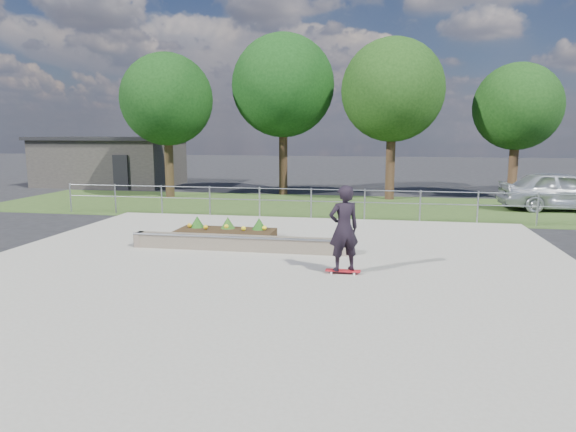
{
  "coord_description": "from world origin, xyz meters",
  "views": [
    {
      "loc": [
        2.56,
        -11.52,
        3.26
      ],
      "look_at": [
        0.2,
        1.5,
        1.1
      ],
      "focal_mm": 32.0,
      "sensor_mm": 36.0,
      "label": 1
    }
  ],
  "objects_px": {
    "grind_ledge": "(238,243)",
    "parked_car": "(562,191)",
    "skateboarder": "(344,228)",
    "planter_bed": "(226,232)"
  },
  "relations": [
    {
      "from": "parked_car",
      "to": "grind_ledge",
      "type": "bearing_deg",
      "value": 128.22
    },
    {
      "from": "skateboarder",
      "to": "parked_car",
      "type": "distance_m",
      "value": 14.31
    },
    {
      "from": "skateboarder",
      "to": "grind_ledge",
      "type": "bearing_deg",
      "value": 148.2
    },
    {
      "from": "grind_ledge",
      "to": "parked_car",
      "type": "height_order",
      "value": "parked_car"
    },
    {
      "from": "grind_ledge",
      "to": "planter_bed",
      "type": "relative_size",
      "value": 2.0
    },
    {
      "from": "planter_bed",
      "to": "skateboarder",
      "type": "relative_size",
      "value": 1.47
    },
    {
      "from": "grind_ledge",
      "to": "parked_car",
      "type": "distance_m",
      "value": 14.96
    },
    {
      "from": "skateboarder",
      "to": "parked_car",
      "type": "xyz_separation_m",
      "value": [
        8.28,
        11.66,
        -0.27
      ]
    },
    {
      "from": "grind_ledge",
      "to": "planter_bed",
      "type": "height_order",
      "value": "planter_bed"
    },
    {
      "from": "grind_ledge",
      "to": "parked_car",
      "type": "relative_size",
      "value": 1.21
    }
  ]
}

